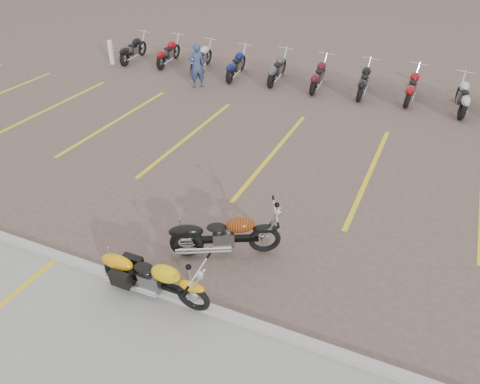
# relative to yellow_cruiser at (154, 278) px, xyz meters

# --- Properties ---
(ground) EXTENTS (100.00, 100.00, 0.00)m
(ground) POSITION_rel_yellow_cruiser_xyz_m (-0.06, 2.06, -0.44)
(ground) COLOR brown
(ground) RESTS_ON ground
(curb) EXTENTS (60.00, 0.18, 0.12)m
(curb) POSITION_rel_yellow_cruiser_xyz_m (-0.06, 0.06, -0.38)
(curb) COLOR #ADAAA3
(curb) RESTS_ON ground
(parking_stripes) EXTENTS (38.00, 5.50, 0.01)m
(parking_stripes) POSITION_rel_yellow_cruiser_xyz_m (-0.06, 6.06, -0.44)
(parking_stripes) COLOR yellow
(parking_stripes) RESTS_ON ground
(yellow_cruiser) EXTENTS (2.16, 0.31, 0.89)m
(yellow_cruiser) POSITION_rel_yellow_cruiser_xyz_m (0.00, 0.00, 0.00)
(yellow_cruiser) COLOR black
(yellow_cruiser) RESTS_ON ground
(flame_cruiser) EXTENTS (2.02, 1.16, 0.91)m
(flame_cruiser) POSITION_rel_yellow_cruiser_xyz_m (0.59, 1.57, 0.01)
(flame_cruiser) COLOR black
(flame_cruiser) RESTS_ON ground
(person_a) EXTENTS (0.70, 0.69, 1.63)m
(person_a) POSITION_rel_yellow_cruiser_xyz_m (-4.60, 9.93, 0.38)
(person_a) COLOR navy
(person_a) RESTS_ON ground
(bollard) EXTENTS (0.18, 0.18, 1.00)m
(bollard) POSITION_rel_yellow_cruiser_xyz_m (-9.29, 10.90, 0.06)
(bollard) COLOR white
(bollard) RESTS_ON ground
(bg_bike_row) EXTENTS (18.88, 2.03, 1.10)m
(bg_bike_row) POSITION_rel_yellow_cruiser_xyz_m (0.37, 11.58, 0.11)
(bg_bike_row) COLOR black
(bg_bike_row) RESTS_ON ground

